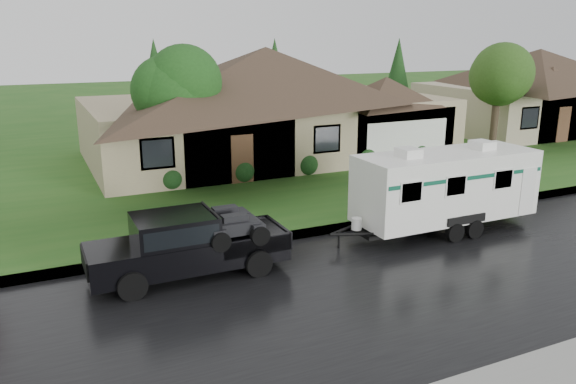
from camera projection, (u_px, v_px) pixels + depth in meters
The scene contains 11 objects.
ground at pixel (385, 251), 17.04m from camera, with size 140.00×140.00×0.00m, color #25571B.
road at pixel (427, 275), 15.29m from camera, with size 140.00×8.00×0.01m, color black.
curb at pixel (347, 226), 18.99m from camera, with size 140.00×0.50×0.15m, color gray.
lawn at pixel (225, 156), 30.12m from camera, with size 140.00×26.00×0.15m, color #25571B.
house_main at pixel (273, 90), 29.08m from camera, with size 19.44×10.80×6.90m.
house_neighbor at pixel (542, 81), 37.71m from camera, with size 15.12×9.72×6.45m.
tree_left_green at pixel (176, 89), 22.40m from camera, with size 3.57×3.57×5.92m.
tree_right_green at pixel (499, 79), 30.11m from camera, with size 3.41×3.41×5.65m.
shrub_row at pixel (306, 163), 25.80m from camera, with size 13.60×1.00×1.00m.
pickup_truck at pixel (185, 243), 15.05m from camera, with size 5.29×2.01×1.76m.
travel_trailer at pixel (446, 185), 18.46m from camera, with size 6.53×2.29×2.93m.
Camera 1 is at (-9.40, -13.19, 6.32)m, focal length 35.00 mm.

